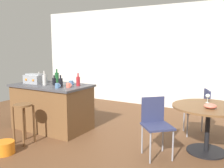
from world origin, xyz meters
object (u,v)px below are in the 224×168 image
at_px(wine_glass, 208,96).
at_px(cup_0, 57,86).
at_px(bottle_2, 39,78).
at_px(bottle_0, 57,77).
at_px(bottle_1, 54,81).
at_px(cup_2, 69,85).
at_px(plastic_bucket, 5,148).
at_px(kitchen_island, 52,107).
at_px(dining_table, 208,117).
at_px(bottle_4, 78,81).
at_px(bottle_5, 61,82).
at_px(toolbox, 35,79).
at_px(bottle_3, 44,80).
at_px(folding_chair_near, 200,108).
at_px(cup_1, 71,83).
at_px(folding_chair_far, 156,122).
at_px(serving_bowl, 210,106).
at_px(wooden_stool, 23,116).

bearing_deg(wine_glass, cup_0, -160.95).
xyz_separation_m(bottle_2, cup_0, (0.92, -0.45, -0.04)).
xyz_separation_m(bottle_0, bottle_1, (0.21, -0.31, -0.03)).
bearing_deg(cup_2, plastic_bucket, -105.24).
xyz_separation_m(kitchen_island, wine_glass, (2.80, 0.57, 0.39)).
xyz_separation_m(dining_table, bottle_4, (-2.29, -0.23, 0.42)).
bearing_deg(bottle_5, kitchen_island, 163.93).
distance_m(toolbox, wine_glass, 3.26).
bearing_deg(bottle_3, plastic_bucket, -77.11).
distance_m(folding_chair_near, cup_1, 2.46).
bearing_deg(bottle_5, folding_chair_far, -1.76).
xyz_separation_m(bottle_4, cup_0, (-0.17, -0.38, -0.05)).
relative_size(bottle_5, cup_1, 1.72).
bearing_deg(serving_bowl, dining_table, 105.49).
xyz_separation_m(bottle_4, bottle_5, (-0.24, -0.22, -0.01)).
relative_size(toolbox, cup_2, 3.38).
height_order(wooden_stool, cup_0, cup_0).
xyz_separation_m(cup_2, wine_glass, (2.28, 0.67, -0.09)).
relative_size(wooden_stool, serving_bowl, 3.76).
relative_size(bottle_2, cup_0, 1.73).
xyz_separation_m(dining_table, plastic_bucket, (-2.65, -1.61, -0.47)).
bearing_deg(bottle_1, kitchen_island, 163.66).
bearing_deg(folding_chair_near, bottle_0, -163.02).
height_order(cup_2, plastic_bucket, cup_2).
xyz_separation_m(bottle_0, cup_0, (0.50, -0.54, -0.06)).
distance_m(wooden_stool, bottle_4, 1.15).
xyz_separation_m(bottle_3, plastic_bucket, (0.26, -1.13, -0.90)).
bearing_deg(bottle_0, folding_chair_near, 16.98).
height_order(cup_0, plastic_bucket, cup_0).
height_order(kitchen_island, cup_0, cup_0).
height_order(dining_table, folding_chair_far, folding_chair_far).
distance_m(bottle_0, cup_0, 0.74).
xyz_separation_m(cup_1, wine_glass, (2.43, 0.43, -0.09)).
xyz_separation_m(folding_chair_far, serving_bowl, (0.69, 0.35, 0.25)).
bearing_deg(serving_bowl, bottle_2, -179.73).
bearing_deg(cup_0, toolbox, 164.59).
xyz_separation_m(wooden_stool, dining_table, (2.73, 1.16, 0.08)).
xyz_separation_m(kitchen_island, cup_1, (0.37, 0.15, 0.48)).
distance_m(kitchen_island, bottle_3, 0.56).
height_order(wooden_stool, cup_2, cup_2).
relative_size(kitchen_island, bottle_0, 5.52).
xyz_separation_m(dining_table, folding_chair_near, (-0.26, 0.75, -0.07)).
distance_m(cup_0, wine_glass, 2.55).
bearing_deg(serving_bowl, wooden_stool, -159.99).
xyz_separation_m(folding_chair_near, wine_glass, (0.20, -0.53, 0.34)).
bearing_deg(toolbox, bottle_1, 0.99).
bearing_deg(bottle_1, plastic_bucket, -85.45).
xyz_separation_m(bottle_5, cup_2, (0.19, -0.01, -0.04)).
xyz_separation_m(folding_chair_far, bottle_5, (-1.88, 0.06, 0.45)).
bearing_deg(folding_chair_near, bottle_1, -155.52).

